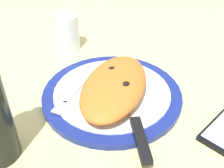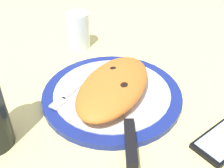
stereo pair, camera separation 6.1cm
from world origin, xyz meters
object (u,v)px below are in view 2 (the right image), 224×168
Objects in this scene: knife at (129,128)px; water_glass at (78,32)px; plate at (112,94)px; calzone at (114,86)px; smartphone at (222,141)px; fork at (73,90)px.

knife is 2.36× the size of water_glass.
plate is 1.26× the size of calzone.
plate is 25.08cm from smartphone.
calzone is at bearing 103.64° from fork.
calzone is 1.04× the size of knife.
water_glass reaches higher than fork.
smartphone is at bearing 77.71° from plate.
calzone is at bearing 43.18° from water_glass.
fork is 32.76cm from smartphone.
calzone is 1.42× the size of fork.
plate is 8.84cm from fork.
fork is at bearing -68.44° from plate.
fork is (3.22, -8.16, 1.10)cm from plate.
calzone reaches higher than fork.
plate is 1.79× the size of fork.
smartphone is 1.28× the size of water_glass.
calzone reaches higher than plate.
smartphone is (2.11, 32.66, -1.37)cm from fork.
fork reaches higher than smartphone.
calzone is 24.35cm from smartphone.
calzone is 1.92× the size of smartphone.
knife is (9.06, 6.73, -1.91)cm from calzone.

